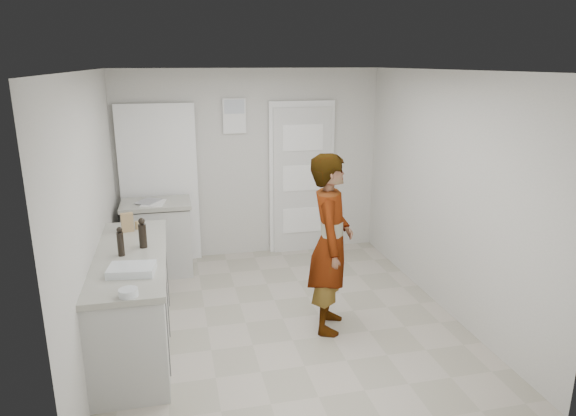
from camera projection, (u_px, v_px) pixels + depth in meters
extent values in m
plane|color=#9E9885|center=(283.00, 319.00, 5.34)|extent=(4.00, 4.00, 0.00)
plane|color=beige|center=(250.00, 164.00, 6.87)|extent=(3.50, 0.00, 3.50)
plane|color=beige|center=(353.00, 288.00, 3.12)|extent=(3.50, 0.00, 3.50)
plane|color=beige|center=(93.00, 215.00, 4.62)|extent=(0.00, 4.00, 4.00)
plane|color=beige|center=(445.00, 193.00, 5.37)|extent=(0.00, 4.00, 4.00)
plane|color=silver|center=(282.00, 70.00, 4.65)|extent=(4.00, 4.00, 0.00)
cube|color=silver|center=(302.00, 181.00, 7.02)|extent=(0.80, 0.05, 2.00)
cube|color=white|center=(302.00, 179.00, 7.04)|extent=(0.90, 0.04, 2.10)
sphere|color=tan|center=(326.00, 184.00, 7.06)|extent=(0.07, 0.07, 0.07)
cube|color=white|center=(234.00, 116.00, 6.62)|extent=(0.30, 0.02, 0.45)
cube|color=black|center=(160.00, 186.00, 6.64)|extent=(0.90, 0.05, 2.04)
cube|color=white|center=(159.00, 186.00, 6.61)|extent=(0.98, 0.02, 2.10)
cube|color=beige|center=(134.00, 304.00, 4.72)|extent=(0.60, 1.90, 0.86)
cube|color=black|center=(137.00, 341.00, 4.83)|extent=(0.56, 1.86, 0.08)
cube|color=#B3B1A4|center=(129.00, 256.00, 4.59)|extent=(0.64, 1.96, 0.05)
cube|color=beige|center=(158.00, 240.00, 6.40)|extent=(0.80, 0.55, 0.86)
cube|color=black|center=(160.00, 269.00, 6.51)|extent=(0.75, 0.54, 0.08)
cube|color=#B3B1A4|center=(156.00, 204.00, 6.27)|extent=(0.84, 0.61, 0.05)
imported|color=silver|center=(331.00, 244.00, 4.95)|extent=(0.62, 0.75, 1.77)
cube|color=#9E7D4F|center=(127.00, 222.00, 5.15)|extent=(0.13, 0.08, 0.19)
cylinder|color=tan|center=(138.00, 225.00, 5.25)|extent=(0.05, 0.05, 0.08)
cylinder|color=black|center=(143.00, 236.00, 4.70)|extent=(0.07, 0.07, 0.22)
sphere|color=black|center=(141.00, 221.00, 4.67)|extent=(0.06, 0.06, 0.06)
cylinder|color=black|center=(121.00, 244.00, 4.50)|extent=(0.06, 0.06, 0.22)
sphere|color=black|center=(119.00, 230.00, 4.47)|extent=(0.05, 0.05, 0.05)
cube|color=silver|center=(132.00, 270.00, 4.15)|extent=(0.40, 0.30, 0.06)
cube|color=white|center=(132.00, 271.00, 4.15)|extent=(0.35, 0.25, 0.05)
cylinder|color=silver|center=(128.00, 293.00, 3.74)|extent=(0.14, 0.14, 0.05)
sphere|color=white|center=(125.00, 293.00, 3.73)|extent=(0.05, 0.05, 0.05)
sphere|color=white|center=(131.00, 292.00, 3.76)|extent=(0.05, 0.05, 0.05)
cube|color=white|center=(153.00, 203.00, 6.20)|extent=(0.31, 0.37, 0.01)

